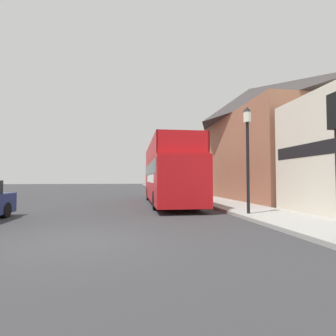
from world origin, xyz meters
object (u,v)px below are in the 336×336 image
at_px(lamp_post_nearest, 248,139).
at_px(lamp_post_third, 173,166).
at_px(tour_bus, 168,177).
at_px(lamp_post_second, 193,156).
at_px(parked_car_ahead_of_bus, 164,189).

xyz_separation_m(lamp_post_nearest, lamp_post_third, (0.12, 18.81, -0.14)).
distance_m(tour_bus, lamp_post_second, 4.24).
xyz_separation_m(parked_car_ahead_of_bus, lamp_post_second, (1.59, -4.46, 2.68)).
distance_m(lamp_post_nearest, lamp_post_second, 9.41).
relative_size(lamp_post_nearest, lamp_post_third, 1.05).
relative_size(lamp_post_second, lamp_post_third, 1.09).
xyz_separation_m(lamp_post_second, lamp_post_third, (0.14, 9.40, -0.25)).
height_order(parked_car_ahead_of_bus, lamp_post_nearest, lamp_post_nearest).
bearing_deg(lamp_post_nearest, lamp_post_second, 90.11).
bearing_deg(parked_car_ahead_of_bus, lamp_post_second, -67.80).
height_order(tour_bus, lamp_post_second, lamp_post_second).
bearing_deg(parked_car_ahead_of_bus, lamp_post_nearest, -80.81).
height_order(tour_bus, parked_car_ahead_of_bus, tour_bus).
height_order(parked_car_ahead_of_bus, lamp_post_second, lamp_post_second).
height_order(lamp_post_nearest, lamp_post_second, lamp_post_second).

